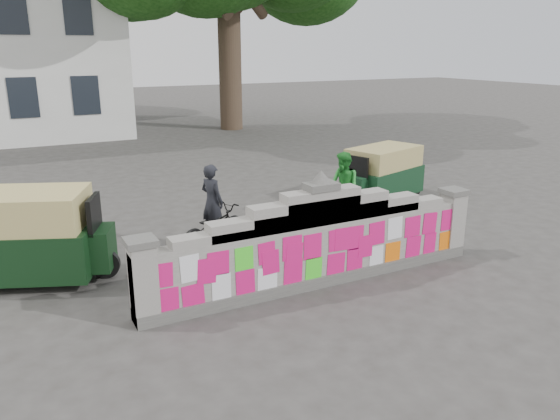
# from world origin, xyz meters

# --- Properties ---
(ground) EXTENTS (100.00, 100.00, 0.00)m
(ground) POSITION_xyz_m (0.00, 0.00, 0.00)
(ground) COLOR #383533
(ground) RESTS_ON ground
(parapet_wall) EXTENTS (6.48, 0.44, 2.01)m
(parapet_wall) POSITION_xyz_m (-0.00, -0.01, 0.75)
(parapet_wall) COLOR #4C4C49
(parapet_wall) RESTS_ON ground
(cyclist_bike) EXTENTS (1.78, 1.19, 0.89)m
(cyclist_bike) POSITION_xyz_m (-0.99, 2.46, 0.44)
(cyclist_bike) COLOR black
(cyclist_bike) RESTS_ON ground
(cyclist_rider) EXTENTS (0.54, 0.64, 1.50)m
(cyclist_rider) POSITION_xyz_m (-0.99, 2.46, 0.75)
(cyclist_rider) COLOR black
(cyclist_rider) RESTS_ON ground
(pedestrian) EXTENTS (0.61, 0.79, 1.62)m
(pedestrian) POSITION_xyz_m (2.43, 2.86, 0.81)
(pedestrian) COLOR green
(pedestrian) RESTS_ON ground
(rickshaw_left) EXTENTS (2.98, 2.20, 1.60)m
(rickshaw_left) POSITION_xyz_m (-4.44, 2.50, 0.83)
(rickshaw_left) COLOR black
(rickshaw_left) RESTS_ON ground
(rickshaw_right) EXTENTS (2.63, 1.77, 1.42)m
(rickshaw_right) POSITION_xyz_m (4.35, 3.87, 0.73)
(rickshaw_right) COLOR #10321B
(rickshaw_right) RESTS_ON ground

